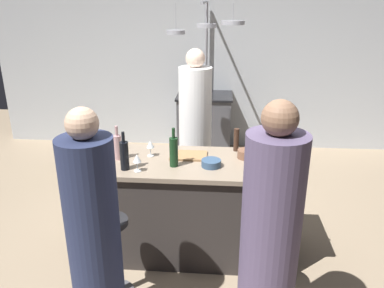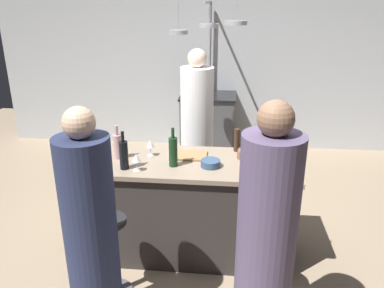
{
  "view_description": "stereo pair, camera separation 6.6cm",
  "coord_description": "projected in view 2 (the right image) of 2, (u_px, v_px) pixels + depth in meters",
  "views": [
    {
      "loc": [
        0.25,
        -3.02,
        2.21
      ],
      "look_at": [
        0.0,
        0.15,
        1.0
      ],
      "focal_mm": 36.18,
      "sensor_mm": 36.0,
      "label": 1
    },
    {
      "loc": [
        0.32,
        -3.01,
        2.21
      ],
      "look_at": [
        0.0,
        0.15,
        1.0
      ],
      "focal_mm": 36.18,
      "sensor_mm": 36.0,
      "label": 2
    }
  ],
  "objects": [
    {
      "name": "back_wall",
      "position": [
        210.0,
        62.0,
        5.8
      ],
      "size": [
        6.4,
        0.16,
        2.6
      ],
      "primitive_type": "cube",
      "color": "#B2B7BC",
      "rests_on": "ground_plane"
    },
    {
      "name": "wine_bottle_white",
      "position": [
        284.0,
        162.0,
        2.95
      ],
      "size": [
        0.07,
        0.07,
        0.33
      ],
      "color": "gray",
      "rests_on": "kitchen_island"
    },
    {
      "name": "chef",
      "position": [
        197.0,
        132.0,
        4.34
      ],
      "size": [
        0.36,
        0.36,
        1.71
      ],
      "color": "white",
      "rests_on": "ground_plane"
    },
    {
      "name": "ground_plane",
      "position": [
        190.0,
        250.0,
        3.61
      ],
      "size": [
        9.0,
        9.0,
        0.0
      ],
      "primitive_type": "plane",
      "color": "gray"
    },
    {
      "name": "pepper_mill",
      "position": [
        237.0,
        140.0,
        3.47
      ],
      "size": [
        0.05,
        0.05,
        0.21
      ],
      "primitive_type": "cylinder",
      "color": "#382319",
      "rests_on": "kitchen_island"
    },
    {
      "name": "kitchen_island",
      "position": [
        190.0,
        207.0,
        3.45
      ],
      "size": [
        1.8,
        0.72,
        0.9
      ],
      "color": "#332D2B",
      "rests_on": "ground_plane"
    },
    {
      "name": "potted_plant",
      "position": [
        73.0,
        151.0,
        5.14
      ],
      "size": [
        0.36,
        0.36,
        0.52
      ],
      "color": "brown",
      "rests_on": "ground_plane"
    },
    {
      "name": "overhead_pot_rack",
      "position": [
        210.0,
        43.0,
        4.85
      ],
      "size": [
        0.89,
        1.3,
        2.17
      ],
      "color": "gray",
      "rests_on": "ground_plane"
    },
    {
      "name": "stove_range",
      "position": [
        208.0,
        124.0,
        5.73
      ],
      "size": [
        0.8,
        0.64,
        0.89
      ],
      "color": "#47474C",
      "rests_on": "ground_plane"
    },
    {
      "name": "wine_glass_by_chef",
      "position": [
        273.0,
        142.0,
        3.42
      ],
      "size": [
        0.07,
        0.07,
        0.15
      ],
      "color": "silver",
      "rests_on": "kitchen_island"
    },
    {
      "name": "guest_right",
      "position": [
        266.0,
        246.0,
        2.35
      ],
      "size": [
        0.36,
        0.36,
        1.7
      ],
      "color": "#594C6B",
      "rests_on": "ground_plane"
    },
    {
      "name": "wine_glass_near_left_guest",
      "position": [
        150.0,
        145.0,
        3.37
      ],
      "size": [
        0.07,
        0.07,
        0.15
      ],
      "color": "silver",
      "rests_on": "kitchen_island"
    },
    {
      "name": "wine_bottle_dark",
      "position": [
        124.0,
        154.0,
        3.11
      ],
      "size": [
        0.07,
        0.07,
        0.32
      ],
      "color": "black",
      "rests_on": "kitchen_island"
    },
    {
      "name": "cutting_board",
      "position": [
        188.0,
        155.0,
        3.39
      ],
      "size": [
        0.32,
        0.22,
        0.02
      ],
      "primitive_type": "cube",
      "color": "#997047",
      "rests_on": "kitchen_island"
    },
    {
      "name": "wine_glass_near_right_guest",
      "position": [
        136.0,
        159.0,
        3.07
      ],
      "size": [
        0.07,
        0.07,
        0.15
      ],
      "color": "silver",
      "rests_on": "kitchen_island"
    },
    {
      "name": "mixing_bowl_wooden",
      "position": [
        245.0,
        154.0,
        3.34
      ],
      "size": [
        0.14,
        0.14,
        0.08
      ],
      "primitive_type": "cylinder",
      "color": "brown",
      "rests_on": "kitchen_island"
    },
    {
      "name": "guest_left",
      "position": [
        91.0,
        237.0,
        2.5
      ],
      "size": [
        0.34,
        0.34,
        1.63
      ],
      "color": "#262D4C",
      "rests_on": "ground_plane"
    },
    {
      "name": "wine_bottle_rose",
      "position": [
        118.0,
        146.0,
        3.31
      ],
      "size": [
        0.07,
        0.07,
        0.3
      ],
      "color": "#B78C8E",
      "rests_on": "kitchen_island"
    },
    {
      "name": "bar_stool_right",
      "position": [
        258.0,
        263.0,
        2.85
      ],
      "size": [
        0.28,
        0.28,
        0.68
      ],
      "color": "#4C4C51",
      "rests_on": "ground_plane"
    },
    {
      "name": "bar_stool_left",
      "position": [
        112.0,
        253.0,
        2.95
      ],
      "size": [
        0.28,
        0.28,
        0.68
      ],
      "color": "#4C4C51",
      "rests_on": "ground_plane"
    },
    {
      "name": "wine_bottle_red",
      "position": [
        173.0,
        151.0,
        3.16
      ],
      "size": [
        0.07,
        0.07,
        0.33
      ],
      "color": "#143319",
      "rests_on": "kitchen_island"
    },
    {
      "name": "mixing_bowl_blue",
      "position": [
        211.0,
        163.0,
        3.18
      ],
      "size": [
        0.16,
        0.16,
        0.06
      ],
      "primitive_type": "cylinder",
      "color": "#334C6B",
      "rests_on": "kitchen_island"
    }
  ]
}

